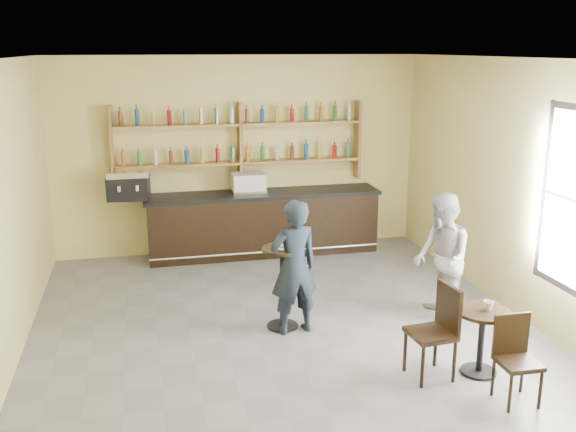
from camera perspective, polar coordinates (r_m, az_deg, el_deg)
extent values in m
plane|color=slate|center=(7.76, -0.11, -10.54)|extent=(7.00, 7.00, 0.00)
plane|color=white|center=(7.01, -0.12, 13.81)|extent=(7.00, 7.00, 0.00)
plane|color=#DACB7C|center=(10.59, -4.38, 5.42)|extent=(7.00, 0.00, 7.00)
plane|color=#DACB7C|center=(4.07, 11.19, -10.57)|extent=(7.00, 0.00, 7.00)
plane|color=#DACB7C|center=(7.19, -24.10, -0.37)|extent=(0.00, 7.00, 7.00)
plane|color=#DACB7C|center=(8.40, 20.27, 2.05)|extent=(0.00, 7.00, 7.00)
cube|color=white|center=(7.60, -0.50, -2.81)|extent=(0.23, 0.23, 0.00)
torus|color=gold|center=(7.59, -0.41, -2.65)|extent=(0.15, 0.15, 0.04)
imported|color=white|center=(7.71, 0.35, -2.16)|extent=(0.18, 0.18, 0.11)
imported|color=black|center=(7.55, 0.51, -4.58)|extent=(0.66, 0.50, 1.63)
imported|color=white|center=(6.95, 17.38, -7.60)|extent=(0.11, 0.11, 0.10)
imported|color=#9D9CA2|center=(8.09, 13.49, -3.69)|extent=(0.71, 0.86, 1.63)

